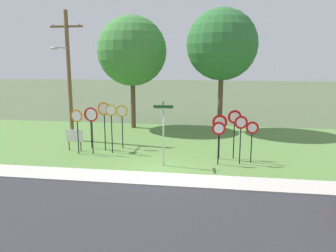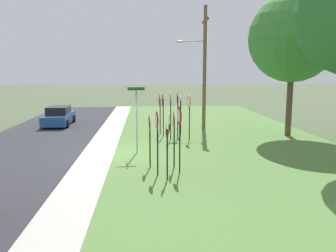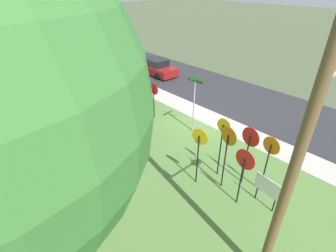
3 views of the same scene
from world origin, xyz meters
The scene contains 19 objects.
ground_plane centered at (0.00, 0.00, 0.00)m, with size 160.00×160.00×0.00m, color #4C5B3D.
road_asphalt centered at (0.00, -4.80, 0.01)m, with size 44.00×6.40×0.01m, color #2D2D33.
sidewalk_strip centered at (0.00, -0.80, 0.03)m, with size 44.00×1.60×0.06m, color #BCB7AD.
grass_median centered at (0.00, 6.00, 0.02)m, with size 44.00×12.00×0.04m, color #567F3D.
stop_sign_near_left centered at (-3.82, 3.43, 2.11)m, with size 0.75×0.15×2.83m.
stop_sign_near_right centered at (-3.25, 2.97, 2.01)m, with size 0.63×0.10×2.77m.
stop_sign_far_left centered at (-4.25, 2.59, 1.98)m, with size 0.79×0.13×2.64m.
stop_sign_far_center centered at (-4.77, 3.71, 1.82)m, with size 0.78×0.11×2.44m.
stop_sign_far_right centered at (-5.03, 2.43, 1.87)m, with size 0.70×0.14×2.52m.
stop_sign_center_tall centered at (-2.95, 4.03, 1.92)m, with size 0.69×0.16×2.60m.
yield_sign_near_left centered at (3.49, 2.81, 2.00)m, with size 0.72×0.15×2.62m.
yield_sign_near_right centered at (3.77, 1.93, 1.88)m, with size 0.67×0.14×2.47m.
yield_sign_far_left centered at (2.68, 1.66, 1.66)m, with size 0.68×0.12×2.20m.
yield_sign_far_right centered at (2.73, 2.65, 1.82)m, with size 0.78×0.10×2.39m.
yield_sign_center centered at (4.35, 2.26, 1.62)m, with size 0.65×0.11×2.15m.
street_name_post centered at (0.01, 1.09, 1.93)m, with size 0.96×0.82×3.20m.
utility_pole centered at (-6.81, 5.41, 4.49)m, with size 2.10×2.12×8.22m.
notice_board centered at (-5.53, 3.07, 0.87)m, with size 1.09×0.17×1.25m.
parked_sedan_distant centered at (9.01, -3.73, 0.64)m, with size 4.33×1.98×1.39m.
Camera 3 is at (-8.07, 10.31, 7.49)m, focal length 26.83 mm.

